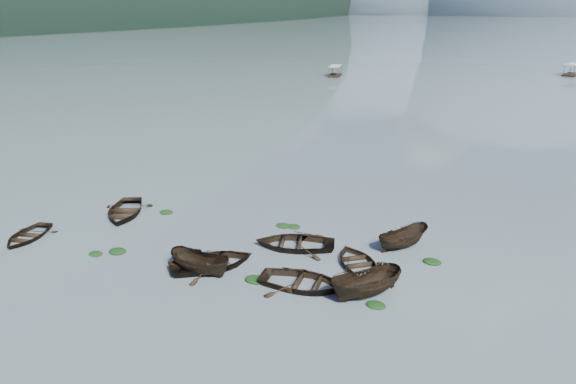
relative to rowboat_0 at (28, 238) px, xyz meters
The scene contains 22 objects.
ground_plane 13.31m from the rowboat_0, ahead, with size 2400.00×2400.00×0.00m, color slate.
haze_mtn_a 932.35m from the rowboat_0, 105.34° to the left, with size 520.00×520.00×280.00m, color #475666.
haze_mtn_b 900.33m from the rowboat_0, 92.97° to the left, with size 520.00×520.00×340.00m, color #475666.
rowboat_0 is the anchor object (origin of this frame).
rowboat_1 13.18m from the rowboat_0, 11.83° to the left, with size 3.50×4.90×1.02m, color black.
rowboat_2 12.85m from the rowboat_0, ahead, with size 1.50×3.98×1.54m, color black.
rowboat_3 21.39m from the rowboat_0, 18.97° to the left, with size 2.92×4.09×0.85m, color black.
rowboat_4 18.79m from the rowboat_0, ahead, with size 3.42×4.78×0.99m, color black.
rowboat_5 22.21m from the rowboat_0, 10.45° to the left, with size 1.64×4.35×1.68m, color black.
rowboat_6 6.51m from the rowboat_0, 66.66° to the left, with size 3.52×4.93×1.02m, color black.
rowboat_7 17.46m from the rowboat_0, 24.67° to the left, with size 3.56×4.98×1.03m, color black.
rowboat_8 24.22m from the rowboat_0, 25.97° to the left, with size 1.45×3.85×1.49m, color black.
weed_clump_0 6.79m from the rowboat_0, 11.90° to the left, with size 1.15×0.94×0.25m, color black.
weed_clump_1 5.71m from the rowboat_0, ahead, with size 0.91×0.73×0.20m, color black.
weed_clump_2 16.10m from the rowboat_0, ahead, with size 1.17×0.94×0.25m, color black.
weed_clump_3 16.75m from the rowboat_0, 35.48° to the left, with size 1.01×0.85×0.22m, color black.
weed_clump_4 22.88m from the rowboat_0, ahead, with size 1.03×0.82×0.21m, color black.
weed_clump_5 9.17m from the rowboat_0, 57.00° to the left, with size 1.06×0.86×0.23m, color black.
weed_clump_6 17.46m from the rowboat_0, 34.77° to the left, with size 0.98×0.82×0.20m, color black.
weed_clump_7 25.74m from the rowboat_0, 21.46° to the left, with size 1.09×0.87×0.24m, color black.
pontoon_left 83.59m from the rowboat_0, 100.11° to the left, with size 2.24×5.38×2.06m, color black, non-canonical shape.
pontoon_centre 111.46m from the rowboat_0, 75.01° to the left, with size 2.47×5.93×2.27m, color black, non-canonical shape.
Camera 1 is at (16.24, -17.47, 14.41)m, focal length 32.00 mm.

